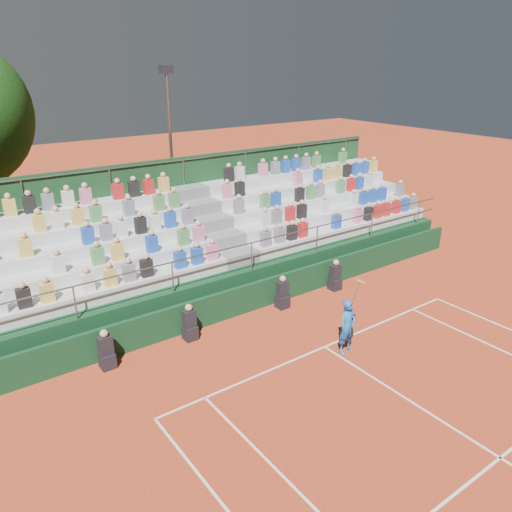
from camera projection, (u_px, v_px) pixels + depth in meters
ground at (325, 347)px, 14.86m from camera, size 90.00×90.00×0.00m
courtside_wall at (261, 294)px, 17.09m from camera, size 20.00×0.15×1.00m
line_officials at (238, 309)px, 16.08m from camera, size 9.09×0.40×1.19m
grandstand at (212, 250)px, 19.31m from camera, size 20.00×5.20×4.40m
tennis_player at (348, 326)px, 14.34m from camera, size 0.84×0.42×2.22m
floodlight_mast at (170, 140)px, 22.97m from camera, size 0.60×0.25×7.77m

